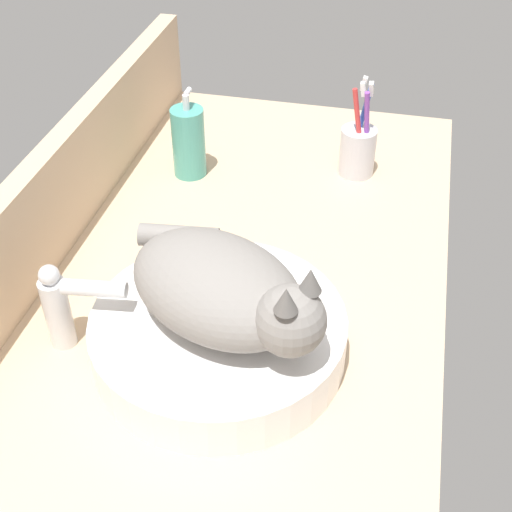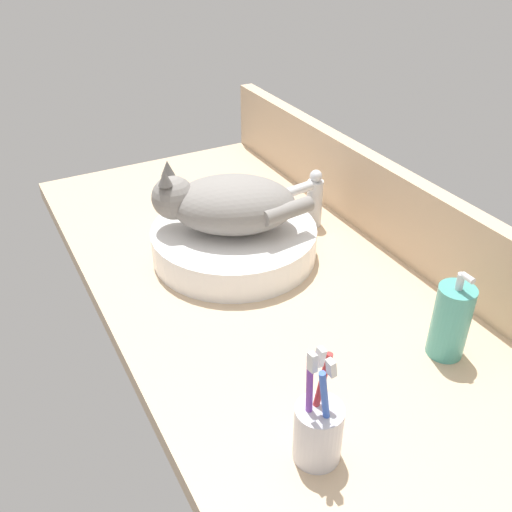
{
  "view_description": "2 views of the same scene",
  "coord_description": "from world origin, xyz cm",
  "px_view_note": "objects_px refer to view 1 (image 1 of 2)",
  "views": [
    {
      "loc": [
        -75.86,
        -21.74,
        71.39
      ],
      "look_at": [
        -0.8,
        -4.42,
        9.87
      ],
      "focal_mm": 50.0,
      "sensor_mm": 36.0,
      "label": 1
    },
    {
      "loc": [
        80.77,
        -45.42,
        65.63
      ],
      "look_at": [
        5.35,
        -4.95,
        9.83
      ],
      "focal_mm": 40.0,
      "sensor_mm": 36.0,
      "label": 2
    }
  ],
  "objects_px": {
    "sink_basin": "(219,336)",
    "faucet": "(64,304)",
    "toothbrush_cup": "(358,149)",
    "cat": "(225,289)",
    "soap_dispenser": "(189,142)"
  },
  "relations": [
    {
      "from": "sink_basin",
      "to": "cat",
      "type": "distance_m",
      "value": 0.09
    },
    {
      "from": "faucet",
      "to": "cat",
      "type": "bearing_deg",
      "value": -84.33
    },
    {
      "from": "cat",
      "to": "faucet",
      "type": "xyz_separation_m",
      "value": [
        -0.02,
        0.22,
        -0.05
      ]
    },
    {
      "from": "sink_basin",
      "to": "cat",
      "type": "xyz_separation_m",
      "value": [
        -0.01,
        -0.01,
        0.09
      ]
    },
    {
      "from": "soap_dispenser",
      "to": "toothbrush_cup",
      "type": "distance_m",
      "value": 0.31
    },
    {
      "from": "cat",
      "to": "toothbrush_cup",
      "type": "height_order",
      "value": "cat"
    },
    {
      "from": "sink_basin",
      "to": "toothbrush_cup",
      "type": "bearing_deg",
      "value": -14.09
    },
    {
      "from": "sink_basin",
      "to": "faucet",
      "type": "distance_m",
      "value": 0.21
    },
    {
      "from": "sink_basin",
      "to": "toothbrush_cup",
      "type": "distance_m",
      "value": 0.52
    },
    {
      "from": "faucet",
      "to": "toothbrush_cup",
      "type": "bearing_deg",
      "value": -31.88
    },
    {
      "from": "faucet",
      "to": "soap_dispenser",
      "type": "relative_size",
      "value": 0.83
    },
    {
      "from": "sink_basin",
      "to": "faucet",
      "type": "height_order",
      "value": "faucet"
    },
    {
      "from": "soap_dispenser",
      "to": "toothbrush_cup",
      "type": "relative_size",
      "value": 0.88
    },
    {
      "from": "sink_basin",
      "to": "faucet",
      "type": "xyz_separation_m",
      "value": [
        -0.03,
        0.2,
        0.04
      ]
    },
    {
      "from": "faucet",
      "to": "soap_dispenser",
      "type": "height_order",
      "value": "soap_dispenser"
    }
  ]
}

